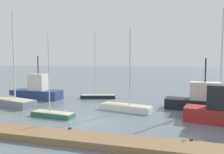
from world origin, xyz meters
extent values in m
plane|color=slate|center=(0.00, 0.00, 0.00)|extent=(600.00, 600.00, 0.00)
cube|color=olive|center=(0.00, -4.36, 0.23)|extent=(20.28, 1.85, 0.45)
cylinder|color=#423323|center=(0.00, -3.34, 0.27)|extent=(0.24, 0.24, 0.54)
cylinder|color=#423323|center=(8.11, -3.34, 0.27)|extent=(0.24, 0.24, 0.54)
cylinder|color=silver|center=(13.34, 11.38, 6.40)|extent=(0.17, 0.17, 10.97)
cube|color=white|center=(2.49, 4.82, 0.31)|extent=(5.79, 2.72, 0.62)
cube|color=beige|center=(2.49, 4.82, 0.64)|extent=(5.54, 2.55, 0.04)
cylinder|color=silver|center=(2.93, 4.72, 4.68)|extent=(0.13, 0.13, 8.10)
cylinder|color=silver|center=(1.70, 5.00, 0.97)|extent=(2.48, 0.65, 0.11)
cube|color=black|center=(-2.82, 11.09, 0.23)|extent=(5.15, 2.37, 0.46)
cube|color=beige|center=(-2.82, 11.09, 0.48)|extent=(4.94, 2.23, 0.04)
cylinder|color=silver|center=(-3.21, 10.99, 5.00)|extent=(0.12, 0.12, 9.07)
cylinder|color=silver|center=(-2.12, 11.28, 0.81)|extent=(2.21, 0.66, 0.10)
cube|color=gray|center=(-11.14, 3.70, 0.40)|extent=(6.75, 3.51, 0.81)
cube|color=beige|center=(-11.14, 3.70, 0.83)|extent=(6.46, 3.30, 0.04)
cylinder|color=silver|center=(-10.64, 3.56, 5.96)|extent=(0.16, 0.16, 10.30)
cylinder|color=silver|center=(-12.05, 3.94, 1.16)|extent=(2.85, 0.87, 0.12)
cube|color=#2D6B51|center=(-3.80, 0.60, 0.21)|extent=(4.42, 1.62, 0.42)
cube|color=beige|center=(-3.80, 0.60, 0.44)|extent=(4.24, 1.51, 0.04)
cylinder|color=silver|center=(-4.14, 0.63, 4.19)|extent=(0.10, 0.10, 7.54)
cylinder|color=silver|center=(-3.17, 0.53, 0.77)|extent=(1.94, 0.29, 0.08)
cube|color=navy|center=(-11.26, 8.48, 0.63)|extent=(7.36, 2.45, 1.26)
cube|color=silver|center=(-10.89, 8.48, 2.42)|extent=(2.36, 1.83, 2.33)
cylinder|color=#262626|center=(-10.89, 8.48, 4.87)|extent=(0.15, 0.15, 2.57)
cube|color=black|center=(10.35, 7.07, 0.57)|extent=(7.67, 3.36, 1.15)
cube|color=silver|center=(10.72, 7.01, 2.11)|extent=(3.19, 2.12, 1.94)
cylinder|color=#262626|center=(10.72, 7.01, 4.38)|extent=(0.15, 0.15, 2.60)
camera|label=1|loc=(6.40, -15.81, 5.12)|focal=31.50mm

